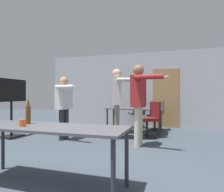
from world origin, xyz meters
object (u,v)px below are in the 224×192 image
at_px(tv_screen, 11,101).
at_px(drink_cup, 22,123).
at_px(office_chair_near_pushed, 149,120).
at_px(office_chair_mid_tucked, 157,116).
at_px(person_left_plaid, 117,96).
at_px(beer_bottle, 28,112).
at_px(person_far_watching, 139,97).
at_px(office_chair_far_left, 137,115).
at_px(person_center_tall, 64,102).

relative_size(tv_screen, drink_cup, 17.93).
relative_size(office_chair_near_pushed, office_chair_mid_tucked, 1.00).
xyz_separation_m(person_left_plaid, office_chair_mid_tucked, (0.87, 1.62, -0.65)).
relative_size(tv_screen, beer_bottle, 4.58).
distance_m(person_far_watching, drink_cup, 2.59).
distance_m(office_chair_far_left, drink_cup, 4.80).
relative_size(person_center_tall, drink_cup, 18.21).
distance_m(person_center_tall, office_chair_far_left, 2.77).
relative_size(tv_screen, office_chair_far_left, 1.63).
bearing_deg(office_chair_far_left, office_chair_mid_tucked, -44.06).
relative_size(tv_screen, person_left_plaid, 0.87).
xyz_separation_m(tv_screen, person_left_plaid, (2.78, 0.69, 0.14)).
distance_m(tv_screen, person_far_watching, 3.46).
relative_size(office_chair_far_left, drink_cup, 11.02).
distance_m(person_center_tall, beer_bottle, 2.38).
distance_m(tv_screen, office_chair_near_pushed, 3.74).
height_order(office_chair_far_left, office_chair_mid_tucked, office_chair_far_left).
relative_size(person_left_plaid, person_center_tall, 1.14).
xyz_separation_m(person_center_tall, office_chair_far_left, (1.43, 2.32, -0.50)).
bearing_deg(office_chair_far_left, person_far_watching, -109.99).
xyz_separation_m(person_far_watching, office_chair_near_pushed, (0.10, 1.00, -0.64)).
relative_size(office_chair_far_left, office_chair_mid_tucked, 1.02).
xyz_separation_m(tv_screen, office_chair_mid_tucked, (3.65, 2.31, -0.51)).
bearing_deg(person_center_tall, beer_bottle, 30.44).
height_order(person_far_watching, office_chair_far_left, person_far_watching).
bearing_deg(person_left_plaid, person_far_watching, 30.65).
xyz_separation_m(person_center_tall, beer_bottle, (0.81, -2.24, -0.06)).
bearing_deg(person_left_plaid, office_chair_near_pushed, 99.33).
relative_size(person_left_plaid, office_chair_far_left, 1.88).
bearing_deg(tv_screen, beer_bottle, -131.83).
bearing_deg(office_chair_far_left, office_chair_near_pushed, -98.66).
relative_size(office_chair_mid_tucked, beer_bottle, 2.77).
distance_m(person_far_watching, beer_bottle, 2.44).
height_order(tv_screen, drink_cup, tv_screen).
bearing_deg(office_chair_far_left, drink_cup, -127.86).
relative_size(office_chair_mid_tucked, drink_cup, 10.85).
relative_size(tv_screen, person_far_watching, 0.87).
bearing_deg(office_chair_near_pushed, person_center_tall, 74.25).
bearing_deg(office_chair_mid_tucked, office_chair_far_left, 75.11).
distance_m(office_chair_near_pushed, beer_bottle, 3.42).
height_order(person_far_watching, drink_cup, person_far_watching).
bearing_deg(beer_bottle, office_chair_mid_tucked, 73.57).
bearing_deg(office_chair_near_pushed, person_far_watching, 133.98).
height_order(person_left_plaid, office_chair_mid_tucked, person_left_plaid).
distance_m(person_left_plaid, office_chair_near_pushed, 1.08).
relative_size(tv_screen, office_chair_mid_tucked, 1.65).
distance_m(person_left_plaid, beer_bottle, 2.83).
bearing_deg(person_center_tall, office_chair_far_left, 158.98).
distance_m(tv_screen, office_chair_mid_tucked, 4.35).
height_order(person_left_plaid, office_chair_near_pushed, person_left_plaid).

